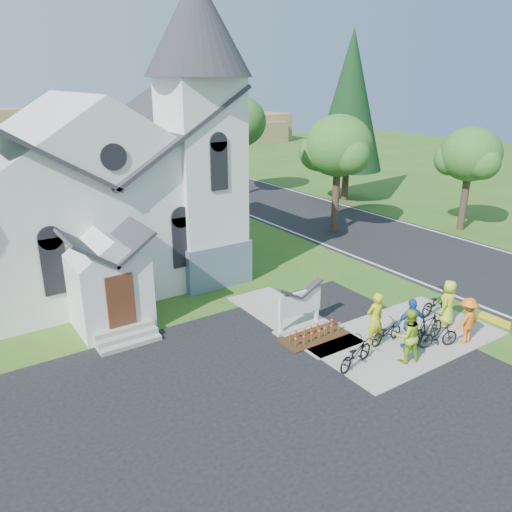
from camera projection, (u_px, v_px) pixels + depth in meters
ground at (384, 356)px, 17.04m from camera, size 120.00×120.00×0.00m
parking_lot at (242, 478)px, 11.81m from camera, size 20.00×16.00×0.02m
road at (321, 217)px, 34.02m from camera, size 8.00×90.00×0.02m
sidewalk at (403, 337)px, 18.21m from camera, size 7.00×4.00×0.05m
church at (97, 166)px, 22.22m from camera, size 12.35×12.00×13.00m
church_sign at (300, 304)px, 18.58m from camera, size 2.20×0.40×1.70m
flower_bed at (314, 337)px, 18.21m from camera, size 2.60×1.10×0.07m
tree_road_near at (338, 146)px, 29.15m from camera, size 4.00×4.00×7.05m
tree_road_mid at (238, 122)px, 38.63m from camera, size 4.40×4.40×7.80m
tree_road_far at (471, 155)px, 29.86m from camera, size 3.60×3.60×6.30m
conifer at (350, 101)px, 36.52m from camera, size 5.20×5.20×12.40m
distant_hills at (64, 136)px, 62.25m from camera, size 61.00×10.00×5.60m
cyclist_0 at (375, 319)px, 17.36m from camera, size 0.76×0.54×1.97m
bike_0 at (356, 354)px, 16.19m from camera, size 1.85×1.01×0.92m
cyclist_1 at (408, 336)px, 16.34m from camera, size 1.08×0.94×1.88m
bike_1 at (427, 329)px, 17.60m from camera, size 1.91×0.69×1.12m
cyclist_2 at (411, 324)px, 17.11m from camera, size 1.19×0.81×1.88m
bike_2 at (386, 332)px, 17.67m from camera, size 1.59×0.65×0.82m
cyclist_3 at (467, 321)px, 17.54m from camera, size 1.13×0.69×1.70m
bike_3 at (438, 335)px, 17.36m from camera, size 1.56×0.93×0.90m
cyclist_4 at (448, 302)px, 18.89m from camera, size 1.01×0.82×1.77m
bike_4 at (437, 302)px, 19.90m from camera, size 1.86×0.74×0.96m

